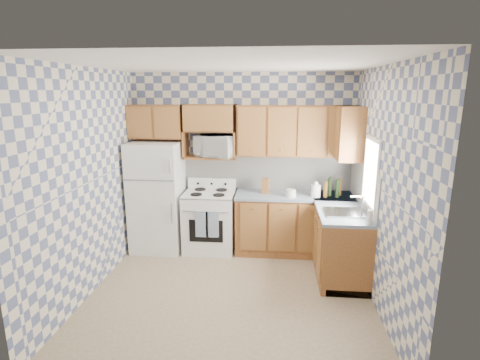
% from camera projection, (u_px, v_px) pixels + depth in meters
% --- Properties ---
extents(floor, '(3.40, 3.40, 0.00)m').
position_uv_depth(floor, '(230.00, 292.00, 4.62)').
color(floor, '#7C6750').
rests_on(floor, ground).
extents(back_wall, '(3.40, 0.02, 2.70)m').
position_uv_depth(back_wall, '(242.00, 161.00, 5.86)').
color(back_wall, slate).
rests_on(back_wall, ground).
extents(right_wall, '(0.02, 3.20, 2.70)m').
position_uv_depth(right_wall, '(381.00, 190.00, 4.16)').
color(right_wall, slate).
rests_on(right_wall, ground).
extents(backsplash_back, '(2.60, 0.02, 0.56)m').
position_uv_depth(backsplash_back, '(267.00, 171.00, 5.85)').
color(backsplash_back, silver).
rests_on(backsplash_back, back_wall).
extents(backsplash_right, '(0.02, 1.60, 0.56)m').
position_uv_depth(backsplash_right, '(363.00, 185.00, 4.97)').
color(backsplash_right, silver).
rests_on(backsplash_right, right_wall).
extents(refrigerator, '(0.75, 0.70, 1.68)m').
position_uv_depth(refrigerator, '(157.00, 197.00, 5.76)').
color(refrigerator, white).
rests_on(refrigerator, floor).
extents(stove_body, '(0.76, 0.65, 0.90)m').
position_uv_depth(stove_body, '(210.00, 222.00, 5.80)').
color(stove_body, white).
rests_on(stove_body, floor).
extents(cooktop, '(0.76, 0.65, 0.02)m').
position_uv_depth(cooktop, '(209.00, 193.00, 5.69)').
color(cooktop, silver).
rests_on(cooktop, stove_body).
extents(backguard, '(0.76, 0.08, 0.17)m').
position_uv_depth(backguard, '(212.00, 183.00, 5.94)').
color(backguard, white).
rests_on(backguard, cooktop).
extents(dish_towel_left, '(0.19, 0.02, 0.39)m').
position_uv_depth(dish_towel_left, '(202.00, 224.00, 5.45)').
color(dish_towel_left, navy).
rests_on(dish_towel_left, stove_body).
extents(dish_towel_right, '(0.19, 0.02, 0.39)m').
position_uv_depth(dish_towel_right, '(212.00, 224.00, 5.43)').
color(dish_towel_right, navy).
rests_on(dish_towel_right, stove_body).
extents(base_cabinets_back, '(1.75, 0.60, 0.88)m').
position_uv_depth(base_cabinets_back, '(294.00, 224.00, 5.70)').
color(base_cabinets_back, brown).
rests_on(base_cabinets_back, floor).
extents(base_cabinets_right, '(0.60, 1.60, 0.88)m').
position_uv_depth(base_cabinets_right, '(337.00, 238.00, 5.17)').
color(base_cabinets_right, brown).
rests_on(base_cabinets_right, floor).
extents(countertop_back, '(1.77, 0.63, 0.04)m').
position_uv_depth(countertop_back, '(295.00, 195.00, 5.59)').
color(countertop_back, slate).
rests_on(countertop_back, base_cabinets_back).
extents(countertop_right, '(0.63, 1.60, 0.04)m').
position_uv_depth(countertop_right, '(339.00, 206.00, 5.06)').
color(countertop_right, slate).
rests_on(countertop_right, base_cabinets_right).
extents(upper_cabinets_back, '(1.75, 0.33, 0.74)m').
position_uv_depth(upper_cabinets_back, '(297.00, 131.00, 5.51)').
color(upper_cabinets_back, brown).
rests_on(upper_cabinets_back, back_wall).
extents(upper_cabinets_fridge, '(0.82, 0.33, 0.50)m').
position_uv_depth(upper_cabinets_fridge, '(156.00, 122.00, 5.68)').
color(upper_cabinets_fridge, brown).
rests_on(upper_cabinets_fridge, back_wall).
extents(upper_cabinets_right, '(0.33, 0.70, 0.74)m').
position_uv_depth(upper_cabinets_right, '(348.00, 133.00, 5.27)').
color(upper_cabinets_right, brown).
rests_on(upper_cabinets_right, right_wall).
extents(microwave_shelf, '(0.80, 0.33, 0.03)m').
position_uv_depth(microwave_shelf, '(210.00, 157.00, 5.72)').
color(microwave_shelf, brown).
rests_on(microwave_shelf, back_wall).
extents(microwave, '(0.69, 0.57, 0.33)m').
position_uv_depth(microwave, '(216.00, 146.00, 5.65)').
color(microwave, white).
rests_on(microwave, microwave_shelf).
extents(sink, '(0.48, 0.40, 0.03)m').
position_uv_depth(sink, '(344.00, 213.00, 4.72)').
color(sink, '#B7B7BC').
rests_on(sink, countertop_right).
extents(window, '(0.02, 0.66, 0.86)m').
position_uv_depth(window, '(371.00, 173.00, 4.57)').
color(window, silver).
rests_on(window, right_wall).
extents(bottle_0, '(0.06, 0.06, 0.27)m').
position_uv_depth(bottle_0, '(330.00, 187.00, 5.47)').
color(bottle_0, black).
rests_on(bottle_0, countertop_back).
extents(bottle_1, '(0.06, 0.06, 0.25)m').
position_uv_depth(bottle_1, '(337.00, 189.00, 5.41)').
color(bottle_1, black).
rests_on(bottle_1, countertop_back).
extents(bottle_2, '(0.06, 0.06, 0.24)m').
position_uv_depth(bottle_2, '(340.00, 188.00, 5.50)').
color(bottle_2, '#523614').
rests_on(bottle_2, countertop_back).
extents(bottle_3, '(0.06, 0.06, 0.22)m').
position_uv_depth(bottle_3, '(325.00, 190.00, 5.41)').
color(bottle_3, '#523614').
rests_on(bottle_3, countertop_back).
extents(knife_block, '(0.12, 0.12, 0.23)m').
position_uv_depth(knife_block, '(266.00, 186.00, 5.63)').
color(knife_block, brown).
rests_on(knife_block, countertop_back).
extents(electric_kettle, '(0.14, 0.14, 0.18)m').
position_uv_depth(electric_kettle, '(316.00, 191.00, 5.43)').
color(electric_kettle, white).
rests_on(electric_kettle, countertop_back).
extents(food_containers, '(0.16, 0.16, 0.11)m').
position_uv_depth(food_containers, '(291.00, 193.00, 5.45)').
color(food_containers, silver).
rests_on(food_containers, countertop_back).
extents(soap_bottle, '(0.06, 0.06, 0.17)m').
position_uv_depth(soap_bottle, '(370.00, 217.00, 4.31)').
color(soap_bottle, silver).
rests_on(soap_bottle, countertop_right).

